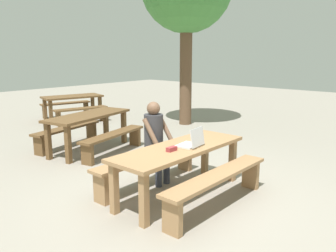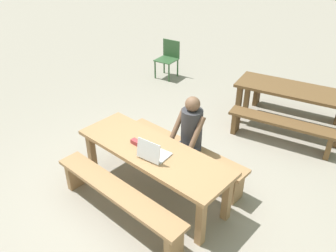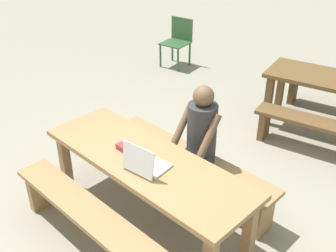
% 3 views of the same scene
% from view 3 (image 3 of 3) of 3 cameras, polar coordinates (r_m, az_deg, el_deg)
% --- Properties ---
extents(ground_plane, '(30.00, 30.00, 0.00)m').
position_cam_3_polar(ground_plane, '(4.12, -2.82, -12.75)').
color(ground_plane, gray).
extents(picnic_table_front, '(2.15, 0.72, 0.71)m').
position_cam_3_polar(picnic_table_front, '(3.73, -3.05, -5.89)').
color(picnic_table_front, '#9E754C').
rests_on(picnic_table_front, ground).
extents(bench_near, '(2.00, 0.30, 0.46)m').
position_cam_3_polar(bench_near, '(3.60, -10.37, -13.23)').
color(bench_near, '#9E754C').
rests_on(bench_near, ground).
extents(bench_far, '(2.00, 0.30, 0.46)m').
position_cam_3_polar(bench_far, '(4.24, 3.20, -5.14)').
color(bench_far, '#9E754C').
rests_on(bench_far, ground).
extents(laptop, '(0.36, 0.34, 0.27)m').
position_cam_3_polar(laptop, '(3.50, -3.21, -5.22)').
color(laptop, silver).
rests_on(laptop, picnic_table_front).
extents(small_pouch, '(0.15, 0.07, 0.06)m').
position_cam_3_polar(small_pouch, '(3.78, -6.20, -3.09)').
color(small_pouch, '#993338').
rests_on(small_pouch, picnic_table_front).
extents(person_seated, '(0.40, 0.40, 1.26)m').
position_cam_3_polar(person_seated, '(3.93, 4.35, -1.56)').
color(person_seated, '#333847').
rests_on(person_seated, ground).
extents(plastic_chair, '(0.50, 0.50, 0.84)m').
position_cam_3_polar(plastic_chair, '(7.45, 1.36, 11.84)').
color(plastic_chair, '#335933').
rests_on(plastic_chair, ground).
extents(bench_rear_south, '(1.74, 0.66, 0.43)m').
position_cam_3_polar(bench_rear_south, '(5.17, 21.29, -0.72)').
color(bench_rear_south, brown).
rests_on(bench_rear_south, ground).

